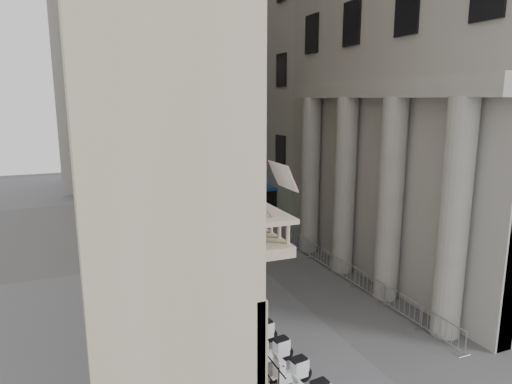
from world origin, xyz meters
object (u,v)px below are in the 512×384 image
(street_lamp, at_px, (200,182))
(pedestrian_b, at_px, (218,198))
(security_tent, at_px, (165,195))
(info_kiosk, at_px, (191,227))
(pedestrian_a, at_px, (213,213))

(street_lamp, relative_size, pedestrian_b, 4.67)
(street_lamp, height_order, pedestrian_b, street_lamp)
(security_tent, xyz_separation_m, info_kiosk, (1.11, -3.36, -1.76))
(info_kiosk, distance_m, pedestrian_a, 5.19)
(street_lamp, xyz_separation_m, pedestrian_a, (3.15, 7.81, -4.07))
(street_lamp, relative_size, info_kiosk, 3.97)
(pedestrian_a, height_order, pedestrian_b, pedestrian_b)
(security_tent, bearing_deg, street_lamp, -82.70)
(security_tent, xyz_separation_m, street_lamp, (0.88, -6.89, 2.08))
(pedestrian_b, bearing_deg, info_kiosk, 74.10)
(security_tent, xyz_separation_m, pedestrian_b, (5.99, 5.71, -1.92))
(security_tent, height_order, pedestrian_b, security_tent)
(info_kiosk, relative_size, pedestrian_a, 1.26)
(street_lamp, distance_m, info_kiosk, 5.22)
(info_kiosk, distance_m, pedestrian_b, 10.30)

